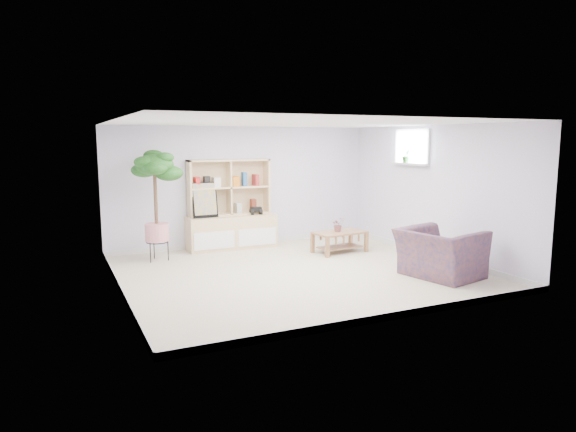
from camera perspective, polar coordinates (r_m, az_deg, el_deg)
name	(u,v)px	position (r m, az deg, el deg)	size (l,w,h in m)	color
floor	(297,272)	(8.40, 0.96, -6.27)	(5.50, 5.00, 0.01)	#BAAF9E
ceiling	(297,123)	(8.13, 1.00, 10.33)	(5.50, 5.00, 0.01)	white
walls	(297,199)	(8.18, 0.98, 1.89)	(5.51, 5.01, 2.40)	silver
baseboard	(297,269)	(8.38, 0.96, -5.94)	(5.50, 5.00, 0.10)	silver
window	(412,147)	(10.10, 13.64, 7.46)	(0.10, 0.98, 0.68)	#C1D5FF
window_sill	(409,164)	(10.07, 13.30, 5.65)	(0.14, 1.00, 0.04)	silver
storage_unit	(231,204)	(10.15, -6.34, 1.29)	(1.75, 0.59, 1.75)	beige
poster	(205,200)	(9.92, -9.24, 1.77)	(0.49, 0.11, 0.68)	gold
toy_truck	(256,210)	(10.27, -3.59, 0.65)	(0.31, 0.22, 0.17)	black
coffee_table	(340,242)	(9.86, 5.75, -2.89)	(0.99, 0.54, 0.40)	brown
table_plant	(338,225)	(9.81, 5.58, -0.95)	(0.24, 0.21, 0.27)	#377732
floor_tree	(156,206)	(9.30, -14.47, 1.08)	(0.72, 0.72, 1.97)	#134114
armchair	(440,250)	(8.38, 16.56, -3.64)	(1.16, 1.01, 0.86)	navy
sill_plant	(406,156)	(10.15, 12.95, 6.53)	(0.15, 0.12, 0.26)	#134114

